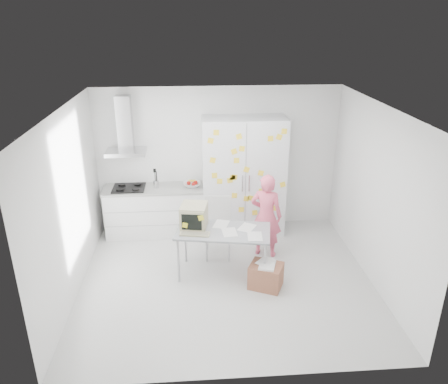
{
  "coord_description": "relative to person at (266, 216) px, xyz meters",
  "views": [
    {
      "loc": [
        -0.48,
        -5.8,
        3.89
      ],
      "look_at": [
        0.01,
        0.65,
        1.23
      ],
      "focal_mm": 35.0,
      "sensor_mm": 36.0,
      "label": 1
    }
  ],
  "objects": [
    {
      "name": "ceiling",
      "position": [
        -0.73,
        -0.75,
        1.97
      ],
      "size": [
        4.5,
        4.0,
        0.02
      ],
      "primitive_type": "cube",
      "color": "white",
      "rests_on": "walls"
    },
    {
      "name": "range_hood",
      "position": [
        -2.38,
        1.09,
        1.22
      ],
      "size": [
        0.7,
        0.48,
        1.01
      ],
      "color": "silver",
      "rests_on": "walls"
    },
    {
      "name": "walls",
      "position": [
        -0.73,
        -0.03,
        0.62
      ],
      "size": [
        4.52,
        4.01,
        2.7
      ],
      "color": "white",
      "rests_on": "ground"
    },
    {
      "name": "cardboard_box",
      "position": [
        -0.15,
        -0.97,
        -0.54
      ],
      "size": [
        0.59,
        0.54,
        0.42
      ],
      "rotation": [
        0.0,
        0.0,
        -0.43
      ],
      "color": "#995D42",
      "rests_on": "ground"
    },
    {
      "name": "tall_cabinet",
      "position": [
        -0.28,
        0.92,
        0.37
      ],
      "size": [
        1.5,
        0.68,
        2.2
      ],
      "color": "silver",
      "rests_on": "ground"
    },
    {
      "name": "desk",
      "position": [
        -1.05,
        -0.47,
        0.14
      ],
      "size": [
        1.55,
        0.96,
        1.15
      ],
      "rotation": [
        0.0,
        0.0,
        -0.17
      ],
      "color": "gray",
      "rests_on": "ground"
    },
    {
      "name": "floor",
      "position": [
        -0.73,
        -0.75,
        -0.74
      ],
      "size": [
        4.5,
        4.0,
        0.02
      ],
      "primitive_type": "cube",
      "color": "silver",
      "rests_on": "ground"
    },
    {
      "name": "counter_run",
      "position": [
        -1.93,
        0.95,
        -0.26
      ],
      "size": [
        1.84,
        0.63,
        1.28
      ],
      "color": "white",
      "rests_on": "ground"
    },
    {
      "name": "chair",
      "position": [
        -0.81,
        0.09,
        -0.15
      ],
      "size": [
        0.5,
        0.5,
        1.03
      ],
      "rotation": [
        0.0,
        0.0,
        -0.07
      ],
      "color": "silver",
      "rests_on": "ground"
    },
    {
      "name": "person",
      "position": [
        0.0,
        0.0,
        0.0
      ],
      "size": [
        0.63,
        0.52,
        1.47
      ],
      "primitive_type": "imported",
      "rotation": [
        0.0,
        0.0,
        2.76
      ],
      "color": "#EC5B79",
      "rests_on": "ground"
    }
  ]
}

